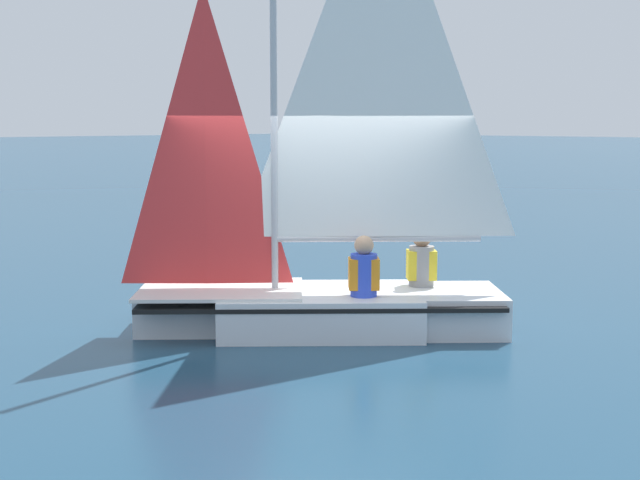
% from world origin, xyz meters
% --- Properties ---
extents(ground_plane, '(260.00, 260.00, 0.00)m').
position_xyz_m(ground_plane, '(0.00, 0.00, 0.00)').
color(ground_plane, navy).
extents(sailboat_main, '(3.94, 3.97, 5.50)m').
position_xyz_m(sailboat_main, '(-0.04, -0.04, 0.81)').
color(sailboat_main, silver).
rests_on(sailboat_main, ground_plane).
extents(sailor_helm, '(0.42, 0.42, 1.16)m').
position_xyz_m(sailor_helm, '(-0.57, -0.13, 0.62)').
color(sailor_helm, black).
rests_on(sailor_helm, ground_plane).
extents(sailor_crew, '(0.42, 0.42, 1.16)m').
position_xyz_m(sailor_crew, '(-0.65, -1.08, 0.63)').
color(sailor_crew, black).
rests_on(sailor_crew, ground_plane).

